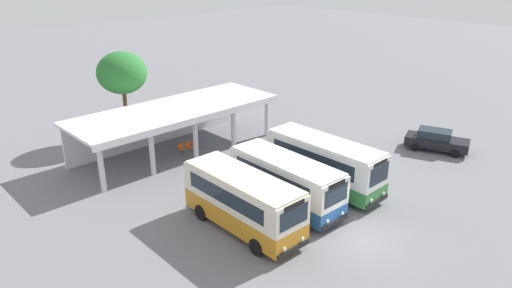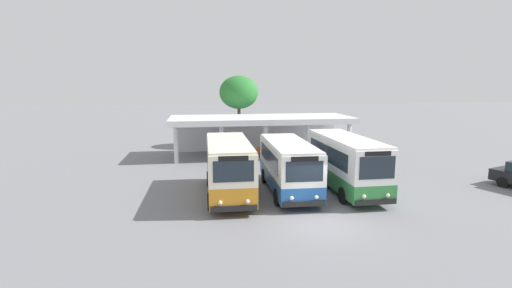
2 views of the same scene
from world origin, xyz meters
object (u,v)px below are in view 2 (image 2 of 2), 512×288
Objects in this scene: city_bus_nearest_orange at (229,166)px; city_bus_second_in_row at (288,165)px; city_bus_middle_cream at (346,161)px; waiting_chair_end_by_column at (259,151)px; waiting_chair_middle_seat at (274,151)px; waiting_chair_second_from_end at (267,151)px.

city_bus_second_in_row is (3.49, 0.16, -0.08)m from city_bus_nearest_orange.
city_bus_middle_cream is 9.35× the size of waiting_chair_end_by_column.
city_bus_nearest_orange is 11.80m from waiting_chair_middle_seat.
waiting_chair_middle_seat is at bearing 65.88° from city_bus_nearest_orange.
city_bus_nearest_orange reaches higher than waiting_chair_end_by_column.
city_bus_nearest_orange reaches higher than waiting_chair_middle_seat.
waiting_chair_middle_seat is (4.79, 10.71, -1.23)m from city_bus_nearest_orange.
waiting_chair_middle_seat is at bearing 101.70° from city_bus_middle_cream.
city_bus_second_in_row is 10.70m from waiting_chair_middle_seat.
city_bus_middle_cream is at bearing -78.30° from waiting_chair_middle_seat.
city_bus_nearest_orange is 11.41m from waiting_chair_end_by_column.
waiting_chair_middle_seat is at bearing 1.10° from waiting_chair_second_from_end.
waiting_chair_end_by_column is (-3.45, 10.63, -1.25)m from city_bus_middle_cream.
waiting_chair_middle_seat is (0.63, 0.01, 0.00)m from waiting_chair_second_from_end.
city_bus_second_in_row is at bearing -97.04° from waiting_chair_middle_seat.
waiting_chair_second_from_end is at bearing 104.95° from city_bus_middle_cream.
city_bus_second_in_row is 0.94× the size of city_bus_middle_cream.
city_bus_second_in_row is at bearing 179.87° from city_bus_middle_cream.
waiting_chair_end_by_column is 1.00× the size of waiting_chair_middle_seat.
city_bus_nearest_orange reaches higher than waiting_chair_second_from_end.
waiting_chair_end_by_column is 0.63m from waiting_chair_second_from_end.
city_bus_middle_cream reaches higher than city_bus_nearest_orange.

